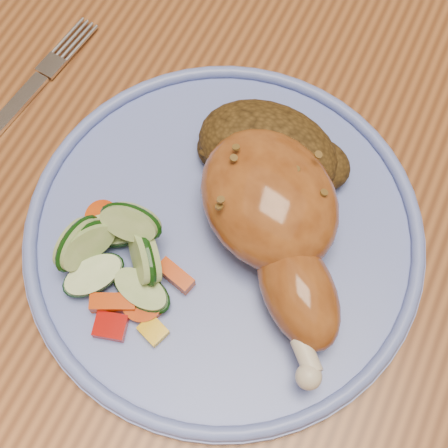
{
  "coord_description": "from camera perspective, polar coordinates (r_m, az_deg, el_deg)",
  "views": [
    {
      "loc": [
        -0.0,
        -0.22,
        1.18
      ],
      "look_at": [
        -0.08,
        -0.07,
        0.78
      ],
      "focal_mm": 50.0,
      "sensor_mm": 36.0,
      "label": 1
    }
  ],
  "objects": [
    {
      "name": "plate_rim",
      "position": [
        0.45,
        0.0,
        -0.5
      ],
      "size": [
        0.29,
        0.29,
        0.01
      ],
      "primitive_type": "torus",
      "color": "#6577CB",
      "rests_on": "plate"
    },
    {
      "name": "ground",
      "position": [
        1.2,
        4.75,
        -13.4
      ],
      "size": [
        4.0,
        4.0,
        0.0
      ],
      "primitive_type": "plane",
      "color": "brown",
      "rests_on": "ground"
    },
    {
      "name": "fork",
      "position": [
        0.55,
        -18.36,
        10.41
      ],
      "size": [
        0.03,
        0.16,
        0.0
      ],
      "color": "silver",
      "rests_on": "dining_table"
    },
    {
      "name": "rice_pilaf",
      "position": [
        0.47,
        4.29,
        6.6
      ],
      "size": [
        0.12,
        0.08,
        0.05
      ],
      "color": "#452E11",
      "rests_on": "plate"
    },
    {
      "name": "dining_table",
      "position": [
        0.56,
        9.92,
        -1.78
      ],
      "size": [
        0.9,
        1.4,
        0.75
      ],
      "color": "brown",
      "rests_on": "ground"
    },
    {
      "name": "chicken_leg",
      "position": [
        0.43,
        4.77,
        0.34
      ],
      "size": [
        0.16,
        0.18,
        0.06
      ],
      "color": "#9B5120",
      "rests_on": "plate"
    },
    {
      "name": "vegetable_pile",
      "position": [
        0.44,
        -9.93,
        -2.89
      ],
      "size": [
        0.1,
        0.1,
        0.05
      ],
      "color": "#A50A05",
      "rests_on": "plate"
    },
    {
      "name": "plate",
      "position": [
        0.46,
        0.0,
        -1.02
      ],
      "size": [
        0.29,
        0.29,
        0.01
      ],
      "primitive_type": "cylinder",
      "color": "#6577CB",
      "rests_on": "dining_table"
    }
  ]
}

